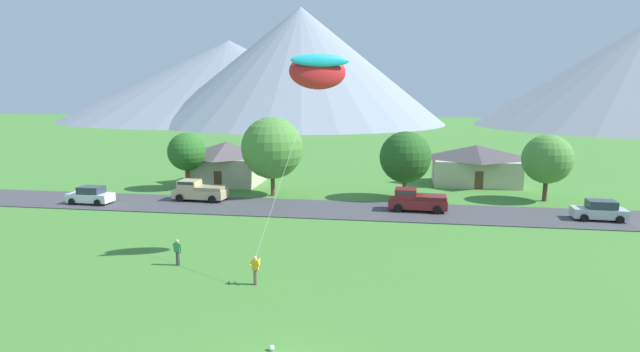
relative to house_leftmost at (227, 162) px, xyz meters
The scene contains 16 objects.
road_strip 19.82m from the house_leftmost, 35.05° to the right, with size 160.00×7.31×0.08m, color #424247.
mountain_east_ridge 148.53m from the house_leftmost, 108.74° to the left, with size 127.04×127.04×30.47m, color gray.
mountain_far_west_ridge 115.52m from the house_leftmost, 96.75° to the left, with size 96.02×96.02×38.27m, color gray.
house_leftmost is the anchor object (origin of this frame).
house_left_center 29.08m from the house_leftmost, ahead, with size 10.27×6.89×4.61m.
tree_near_left 21.30m from the house_leftmost, 14.44° to the right, with size 5.19×5.19×6.86m.
tree_left_of_center 34.63m from the house_leftmost, ahead, with size 4.84×4.84×6.64m.
tree_center 9.44m from the house_leftmost, 40.02° to the right, with size 6.39×6.39×8.22m.
tree_right_of_center 5.32m from the house_leftmost, 129.56° to the right, with size 4.17×4.17×6.29m.
parked_car_silver_west_end 38.57m from the house_leftmost, 17.67° to the right, with size 4.28×2.24×1.68m.
parked_car_white_mid_west 15.81m from the house_leftmost, 126.56° to the right, with size 4.25×2.17×1.68m.
pickup_truck_maroon_west_side 24.13m from the house_leftmost, 26.35° to the right, with size 5.29×2.51×1.99m.
pickup_truck_sand_east_side 9.72m from the house_leftmost, 87.82° to the right, with size 5.28×2.48×1.99m.
kite_flyer_with_kite 30.20m from the house_leftmost, 59.02° to the right, with size 5.02×7.29×13.20m.
watcher_person 28.44m from the house_leftmost, 76.98° to the right, with size 0.56×0.24×1.68m.
soccer_ball 39.97m from the house_leftmost, 68.16° to the right, with size 0.24×0.24×0.24m, color white.
Camera 1 is at (3.86, -16.92, 10.81)m, focal length 28.37 mm.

